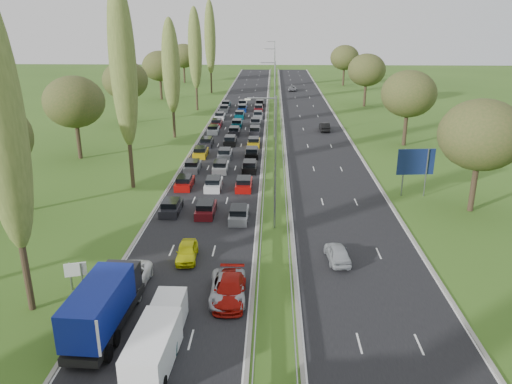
{
  "coord_description": "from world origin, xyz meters",
  "views": [
    {
      "loc": [
        4.25,
        0.99,
        18.18
      ],
      "look_at": [
        2.62,
        48.58,
        1.5
      ],
      "focal_mm": 35.0,
      "sensor_mm": 36.0,
      "label": 1
    }
  ],
  "objects_px": {
    "direction_sign": "(416,164)",
    "info_sign": "(76,272)",
    "near_car_2": "(128,280)",
    "white_van_front": "(154,347)",
    "white_van_rear": "(166,318)",
    "blue_lorry": "(105,304)"
  },
  "relations": [
    {
      "from": "near_car_2",
      "to": "white_van_rear",
      "type": "xyz_separation_m",
      "value": [
        3.71,
        -4.82,
        0.21
      ]
    },
    {
      "from": "white_van_front",
      "to": "info_sign",
      "type": "bearing_deg",
      "value": 136.11
    },
    {
      "from": "direction_sign",
      "to": "near_car_2",
      "type": "bearing_deg",
      "value": -140.71
    },
    {
      "from": "near_car_2",
      "to": "info_sign",
      "type": "bearing_deg",
      "value": -178.35
    },
    {
      "from": "white_van_front",
      "to": "direction_sign",
      "type": "height_order",
      "value": "direction_sign"
    },
    {
      "from": "white_van_front",
      "to": "white_van_rear",
      "type": "distance_m",
      "value": 2.99
    },
    {
      "from": "blue_lorry",
      "to": "direction_sign",
      "type": "height_order",
      "value": "direction_sign"
    },
    {
      "from": "direction_sign",
      "to": "white_van_front",
      "type": "bearing_deg",
      "value": -127.18
    },
    {
      "from": "white_van_front",
      "to": "near_car_2",
      "type": "bearing_deg",
      "value": 117.8
    },
    {
      "from": "white_van_front",
      "to": "blue_lorry",
      "type": "bearing_deg",
      "value": 143.56
    },
    {
      "from": "info_sign",
      "to": "direction_sign",
      "type": "relative_size",
      "value": 0.4
    },
    {
      "from": "info_sign",
      "to": "direction_sign",
      "type": "xyz_separation_m",
      "value": [
        28.8,
        20.73,
        2.2
      ]
    },
    {
      "from": "info_sign",
      "to": "white_van_rear",
      "type": "bearing_deg",
      "value": -32.71
    },
    {
      "from": "white_van_rear",
      "to": "blue_lorry",
      "type": "bearing_deg",
      "value": -178.73
    },
    {
      "from": "white_van_front",
      "to": "info_sign",
      "type": "distance_m",
      "value": 10.57
    },
    {
      "from": "direction_sign",
      "to": "info_sign",
      "type": "bearing_deg",
      "value": -144.26
    },
    {
      "from": "white_van_rear",
      "to": "info_sign",
      "type": "bearing_deg",
      "value": 148.19
    },
    {
      "from": "blue_lorry",
      "to": "direction_sign",
      "type": "relative_size",
      "value": 1.6
    },
    {
      "from": "white_van_rear",
      "to": "direction_sign",
      "type": "distance_m",
      "value": 33.39
    },
    {
      "from": "near_car_2",
      "to": "info_sign",
      "type": "xyz_separation_m",
      "value": [
        -3.61,
        -0.11,
        0.6
      ]
    },
    {
      "from": "near_car_2",
      "to": "white_van_front",
      "type": "xyz_separation_m",
      "value": [
        3.64,
        -7.81,
        0.34
      ]
    },
    {
      "from": "white_van_rear",
      "to": "direction_sign",
      "type": "relative_size",
      "value": 0.91
    }
  ]
}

